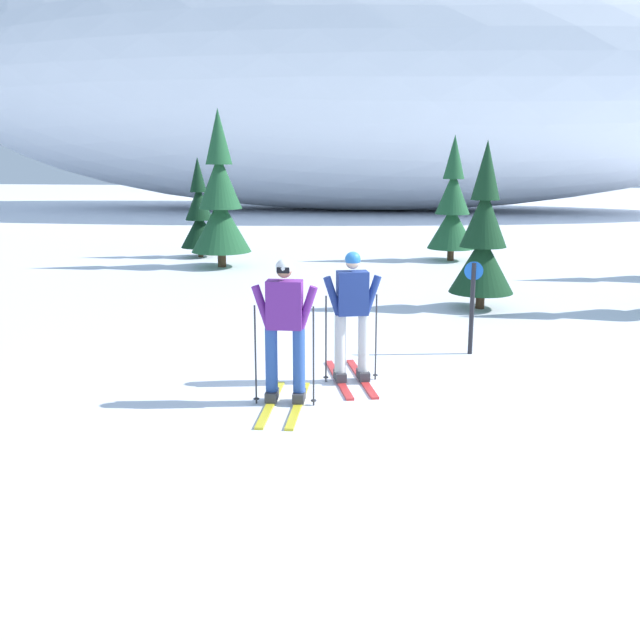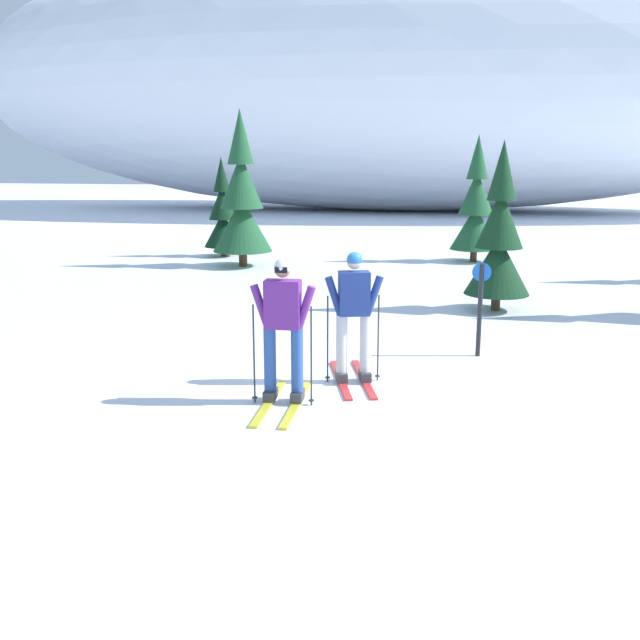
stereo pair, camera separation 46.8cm
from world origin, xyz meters
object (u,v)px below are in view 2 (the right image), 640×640
(pine_tree_left, at_px, (242,202))
(pine_tree_center_right, at_px, (499,241))
(skier_navy_jacket, at_px, (354,316))
(pine_tree_far_left, at_px, (223,215))
(skier_purple_jacket, at_px, (283,328))
(trail_marker_post, at_px, (480,304))
(pine_tree_center_left, at_px, (476,209))

(pine_tree_left, relative_size, pine_tree_center_right, 1.28)
(skier_navy_jacket, height_order, pine_tree_far_left, pine_tree_far_left)
(skier_purple_jacket, relative_size, trail_marker_post, 1.25)
(pine_tree_center_right, bearing_deg, skier_navy_jacket, -112.66)
(pine_tree_left, bearing_deg, pine_tree_center_right, -35.32)
(pine_tree_left, xyz_separation_m, trail_marker_post, (6.05, -8.01, -0.93))
(pine_tree_center_right, bearing_deg, skier_purple_jacket, -115.29)
(skier_purple_jacket, distance_m, pine_tree_far_left, 13.29)
(skier_navy_jacket, relative_size, pine_tree_far_left, 0.61)
(pine_tree_left, xyz_separation_m, pine_tree_center_right, (6.48, -4.59, -0.38))
(trail_marker_post, bearing_deg, pine_tree_far_left, 126.19)
(pine_tree_far_left, relative_size, pine_tree_center_left, 0.83)
(pine_tree_center_left, relative_size, pine_tree_center_right, 1.08)
(skier_navy_jacket, bearing_deg, trail_marker_post, 44.18)
(trail_marker_post, bearing_deg, pine_tree_center_right, 82.85)
(skier_navy_jacket, bearing_deg, skier_purple_jacket, -127.37)
(skier_purple_jacket, height_order, pine_tree_center_left, pine_tree_center_left)
(pine_tree_left, bearing_deg, trail_marker_post, -52.95)
(skier_purple_jacket, distance_m, pine_tree_center_left, 12.90)
(trail_marker_post, bearing_deg, skier_navy_jacket, -135.82)
(skier_purple_jacket, height_order, pine_tree_far_left, pine_tree_far_left)
(pine_tree_left, xyz_separation_m, pine_tree_center_left, (6.19, 2.04, -0.27))
(skier_purple_jacket, relative_size, skier_navy_jacket, 1.01)
(skier_navy_jacket, height_order, trail_marker_post, skier_navy_jacket)
(skier_purple_jacket, relative_size, pine_tree_center_right, 0.55)
(skier_purple_jacket, relative_size, pine_tree_center_left, 0.51)
(pine_tree_far_left, bearing_deg, skier_navy_jacket, -64.33)
(pine_tree_left, distance_m, trail_marker_post, 10.08)
(pine_tree_far_left, bearing_deg, pine_tree_left, -57.84)
(skier_navy_jacket, distance_m, pine_tree_left, 10.62)
(skier_navy_jacket, height_order, pine_tree_center_left, pine_tree_center_left)
(skier_purple_jacket, height_order, skier_navy_jacket, skier_purple_jacket)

